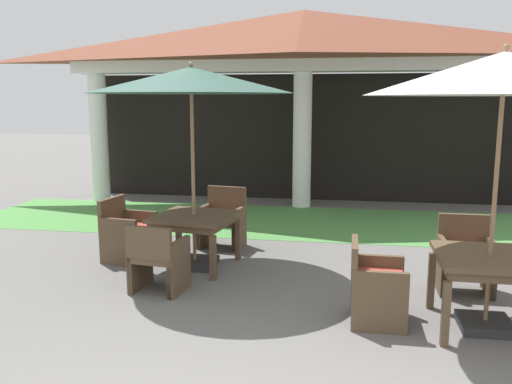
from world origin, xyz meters
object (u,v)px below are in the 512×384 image
at_px(patio_chair_near_foreground_west, 375,284).
at_px(patio_table_mid_left, 194,222).
at_px(patio_table_near_foreground, 489,265).
at_px(patio_chair_near_foreground_north, 465,258).
at_px(patio_chair_mid_left_north, 223,220).
at_px(patio_umbrella_near_foreground, 504,76).
at_px(patio_chair_mid_left_south, 158,259).
at_px(patio_umbrella_mid_left, 191,83).
at_px(patio_chair_mid_left_west, 127,231).

bearing_deg(patio_chair_near_foreground_west, patio_table_mid_left, -121.98).
xyz_separation_m(patio_table_near_foreground, patio_chair_near_foreground_north, (0.01, 1.06, -0.24)).
distance_m(patio_chair_near_foreground_north, patio_chair_mid_left_north, 3.49).
height_order(patio_umbrella_near_foreground, patio_chair_near_foreground_north, patio_umbrella_near_foreground).
bearing_deg(patio_table_near_foreground, patio_chair_mid_left_south, 172.53).
bearing_deg(patio_table_near_foreground, patio_umbrella_mid_left, 156.31).
relative_size(patio_umbrella_near_foreground, patio_umbrella_mid_left, 1.01).
bearing_deg(patio_chair_mid_left_west, patio_table_near_foreground, 78.03).
relative_size(patio_chair_near_foreground_north, patio_chair_mid_left_north, 0.98).
xyz_separation_m(patio_chair_near_foreground_north, patio_chair_mid_left_west, (-4.35, 0.55, -0.00)).
relative_size(patio_chair_mid_left_west, patio_chair_mid_left_north, 0.96).
bearing_deg(patio_chair_near_foreground_west, patio_table_near_foreground, 90.00).
bearing_deg(patio_umbrella_near_foreground, patio_chair_near_foreground_west, 179.44).
xyz_separation_m(patio_umbrella_near_foreground, patio_umbrella_mid_left, (-3.33, 1.46, 0.00)).
distance_m(patio_umbrella_near_foreground, patio_table_mid_left, 4.06).
bearing_deg(patio_chair_near_foreground_north, patio_umbrella_near_foreground, 90.00).
distance_m(patio_table_near_foreground, patio_chair_mid_left_south, 3.52).
bearing_deg(patio_table_mid_left, patio_chair_near_foreground_west, -32.54).
bearing_deg(patio_umbrella_mid_left, patio_table_near_foreground, -23.69).
distance_m(patio_chair_near_foreground_west, patio_umbrella_mid_left, 3.37).
distance_m(patio_chair_mid_left_south, patio_chair_mid_left_north, 2.04).
distance_m(patio_table_near_foreground, patio_chair_mid_left_west, 4.64).
bearing_deg(patio_umbrella_mid_left, patio_umbrella_near_foreground, -23.69).
bearing_deg(patio_umbrella_mid_left, patio_chair_mid_left_south, -98.37).
relative_size(patio_chair_near_foreground_north, patio_chair_near_foreground_west, 1.07).
xyz_separation_m(patio_umbrella_near_foreground, patio_chair_near_foreground_north, (0.01, 1.06, -2.00)).
xyz_separation_m(patio_table_mid_left, patio_chair_mid_left_south, (-0.15, -1.00, -0.21)).
xyz_separation_m(patio_umbrella_near_foreground, patio_table_mid_left, (-3.33, 1.46, -1.80)).
height_order(patio_table_near_foreground, patio_umbrella_near_foreground, patio_umbrella_near_foreground).
bearing_deg(patio_table_mid_left, patio_umbrella_near_foreground, -23.69).
relative_size(patio_umbrella_near_foreground, patio_chair_mid_left_west, 3.11).
height_order(patio_table_near_foreground, patio_chair_mid_left_west, patio_chair_mid_left_west).
bearing_deg(patio_chair_mid_left_west, patio_chair_mid_left_south, 45.20).
height_order(patio_chair_mid_left_west, patio_chair_mid_left_north, patio_chair_mid_left_north).
distance_m(patio_table_mid_left, patio_chair_mid_left_west, 1.04).
xyz_separation_m(patio_umbrella_mid_left, patio_chair_mid_left_north, (0.15, 1.01, -2.00)).
bearing_deg(patio_chair_near_foreground_west, patio_chair_near_foreground_north, 135.09).
height_order(patio_umbrella_near_foreground, patio_umbrella_mid_left, patio_umbrella_near_foreground).
bearing_deg(patio_chair_mid_left_south, patio_table_mid_left, 90.00).
bearing_deg(patio_umbrella_near_foreground, patio_chair_mid_left_south, 172.53).
bearing_deg(patio_chair_mid_left_south, patio_umbrella_mid_left, 90.00).
height_order(patio_chair_near_foreground_west, patio_umbrella_mid_left, patio_umbrella_mid_left).
bearing_deg(patio_chair_mid_left_south, patio_table_near_foreground, 0.89).
height_order(patio_chair_mid_left_south, patio_chair_mid_left_north, patio_chair_mid_left_north).
bearing_deg(patio_chair_near_foreground_west, patio_umbrella_mid_left, -121.98).
relative_size(patio_table_mid_left, patio_chair_mid_left_south, 1.36).
distance_m(patio_table_near_foreground, patio_table_mid_left, 3.64).
bearing_deg(patio_table_near_foreground, patio_chair_mid_left_west, 159.66).
bearing_deg(patio_chair_near_foreground_north, patio_chair_near_foreground_west, 45.09).
bearing_deg(patio_chair_mid_left_north, patio_table_mid_left, 90.00).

